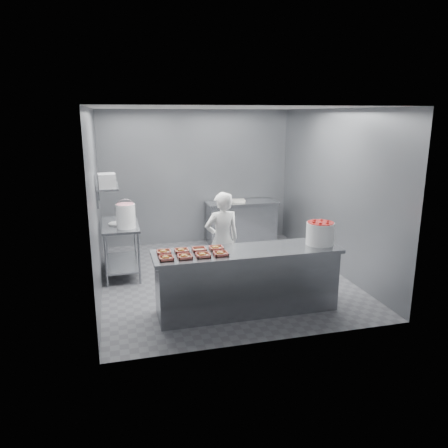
{
  "coord_description": "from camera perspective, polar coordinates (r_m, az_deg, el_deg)",
  "views": [
    {
      "loc": [
        -1.75,
        -6.79,
        2.72
      ],
      "look_at": [
        -0.03,
        -0.2,
        0.99
      ],
      "focal_mm": 35.0,
      "sensor_mm": 36.0,
      "label": 1
    }
  ],
  "objects": [
    {
      "name": "strawberry_tub",
      "position": [
        6.35,
        12.44,
        -1.1
      ],
      "size": [
        0.4,
        0.4,
        0.33
      ],
      "color": "white",
      "rests_on": "service_counter"
    },
    {
      "name": "ceiling",
      "position": [
        7.01,
        -0.16,
        14.94
      ],
      "size": [
        4.5,
        4.5,
        0.0
      ],
      "primitive_type": "plane",
      "rotation": [
        3.14,
        0.0,
        0.0
      ],
      "color": "white",
      "rests_on": "wall_back"
    },
    {
      "name": "bucket_lid",
      "position": [
        7.56,
        -13.69,
        0.04
      ],
      "size": [
        0.38,
        0.38,
        0.02
      ],
      "primitive_type": "cylinder",
      "rotation": [
        0.0,
        0.0,
        0.23
      ],
      "color": "white",
      "rests_on": "prep_table"
    },
    {
      "name": "tray_0",
      "position": [
        5.64,
        -7.57,
        -4.41
      ],
      "size": [
        0.19,
        0.18,
        0.06
      ],
      "color": "tan",
      "rests_on": "service_counter"
    },
    {
      "name": "wall_shelf",
      "position": [
        7.48,
        -15.01,
        4.8
      ],
      "size": [
        0.35,
        0.9,
        0.03
      ],
      "primitive_type": "cube",
      "color": "slate",
      "rests_on": "wall_left"
    },
    {
      "name": "tray_3",
      "position": [
        5.77,
        -0.44,
        -3.87
      ],
      "size": [
        0.19,
        0.18,
        0.06
      ],
      "color": "tan",
      "rests_on": "service_counter"
    },
    {
      "name": "rag",
      "position": [
        7.83,
        -12.54,
        0.58
      ],
      "size": [
        0.18,
        0.17,
        0.02
      ],
      "primitive_type": "cube",
      "rotation": [
        0.0,
        0.0,
        0.39
      ],
      "color": "#CCB28C",
      "rests_on": "prep_table"
    },
    {
      "name": "tray_6",
      "position": [
        5.96,
        -3.26,
        -3.33
      ],
      "size": [
        0.19,
        0.18,
        0.04
      ],
      "color": "tan",
      "rests_on": "service_counter"
    },
    {
      "name": "wall_back",
      "position": [
        9.3,
        -3.63,
        6.09
      ],
      "size": [
        4.0,
        0.04,
        2.8
      ],
      "primitive_type": "cube",
      "color": "slate",
      "rests_on": "ground"
    },
    {
      "name": "appliance",
      "position": [
        7.2,
        -15.07,
        5.48
      ],
      "size": [
        0.29,
        0.32,
        0.23
      ],
      "primitive_type": "cube",
      "rotation": [
        0.0,
        0.0,
        0.07
      ],
      "color": "gray",
      "rests_on": "wall_shelf"
    },
    {
      "name": "floor",
      "position": [
        7.52,
        -0.14,
        -6.92
      ],
      "size": [
        4.5,
        4.5,
        0.0
      ],
      "primitive_type": "plane",
      "color": "#4C4C51",
      "rests_on": "ground"
    },
    {
      "name": "wall_left",
      "position": [
        6.92,
        -16.41,
        2.71
      ],
      "size": [
        0.04,
        4.5,
        2.8
      ],
      "primitive_type": "cube",
      "color": "slate",
      "rests_on": "ground"
    },
    {
      "name": "back_counter",
      "position": [
        9.36,
        2.29,
        0.26
      ],
      "size": [
        1.5,
        0.6,
        0.9
      ],
      "color": "slate",
      "rests_on": "ground"
    },
    {
      "name": "paper_stack",
      "position": [
        9.24,
        1.8,
        3.06
      ],
      "size": [
        0.34,
        0.28,
        0.05
      ],
      "primitive_type": "cube",
      "rotation": [
        0.0,
        0.0,
        -0.23
      ],
      "color": "silver",
      "rests_on": "back_counter"
    },
    {
      "name": "tray_5",
      "position": [
        5.91,
        -5.57,
        -3.47
      ],
      "size": [
        0.19,
        0.18,
        0.06
      ],
      "color": "tan",
      "rests_on": "service_counter"
    },
    {
      "name": "tray_1",
      "position": [
        5.67,
        -5.16,
        -4.24
      ],
      "size": [
        0.19,
        0.18,
        0.06
      ],
      "color": "tan",
      "rests_on": "service_counter"
    },
    {
      "name": "worker",
      "position": [
        6.89,
        -0.25,
        -2.12
      ],
      "size": [
        0.6,
        0.43,
        1.55
      ],
      "primitive_type": "imported",
      "rotation": [
        0.0,
        0.0,
        3.26
      ],
      "color": "white",
      "rests_on": "ground"
    },
    {
      "name": "service_counter",
      "position": [
        6.15,
        3.03,
        -7.37
      ],
      "size": [
        2.6,
        0.7,
        0.9
      ],
      "color": "slate",
      "rests_on": "ground"
    },
    {
      "name": "tray_4",
      "position": [
        5.88,
        -7.88,
        -3.63
      ],
      "size": [
        0.19,
        0.18,
        0.06
      ],
      "color": "tan",
      "rests_on": "service_counter"
    },
    {
      "name": "wall_right",
      "position": [
        7.87,
        14.14,
        4.19
      ],
      "size": [
        0.04,
        4.5,
        2.8
      ],
      "primitive_type": "cube",
      "color": "slate",
      "rests_on": "ground"
    },
    {
      "name": "tray_7",
      "position": [
        6.0,
        -1.04,
        -3.13
      ],
      "size": [
        0.19,
        0.18,
        0.06
      ],
      "color": "tan",
      "rests_on": "service_counter"
    },
    {
      "name": "glaze_bucket",
      "position": [
        7.27,
        -12.72,
        1.11
      ],
      "size": [
        0.33,
        0.31,
        0.48
      ],
      "color": "white",
      "rests_on": "prep_table"
    },
    {
      "name": "prep_table",
      "position": [
        7.69,
        -13.29,
        -2.17
      ],
      "size": [
        0.6,
        1.2,
        0.9
      ],
      "color": "slate",
      "rests_on": "ground"
    },
    {
      "name": "tray_2",
      "position": [
        5.71,
        -2.78,
        -4.05
      ],
      "size": [
        0.19,
        0.18,
        0.06
      ],
      "color": "tan",
      "rests_on": "service_counter"
    }
  ]
}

